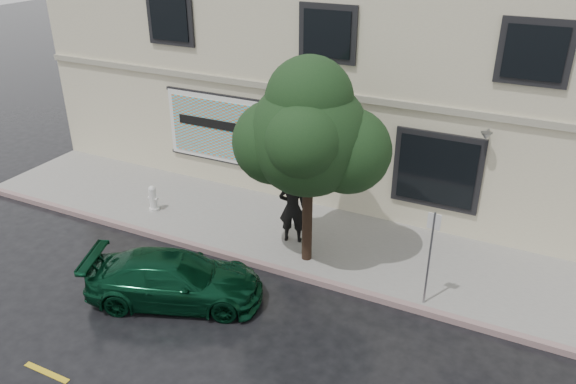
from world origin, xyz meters
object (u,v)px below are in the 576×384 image
at_px(car, 175,279).
at_px(fire_hydrant, 153,198).
at_px(street_tree, 309,138).
at_px(pedestrian, 292,208).

height_order(car, fire_hydrant, car).
bearing_deg(car, street_tree, -58.26).
bearing_deg(pedestrian, fire_hydrant, -14.29).
distance_m(car, street_tree, 4.41).
bearing_deg(street_tree, car, -127.21).
distance_m(car, fire_hydrant, 4.33).
height_order(pedestrian, fire_hydrant, pedestrian).
xyz_separation_m(street_tree, fire_hydrant, (-5.10, 0.37, -2.87)).
xyz_separation_m(car, fire_hydrant, (-3.05, 3.07, -0.05)).
xyz_separation_m(car, pedestrian, (1.34, 3.33, 0.55)).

